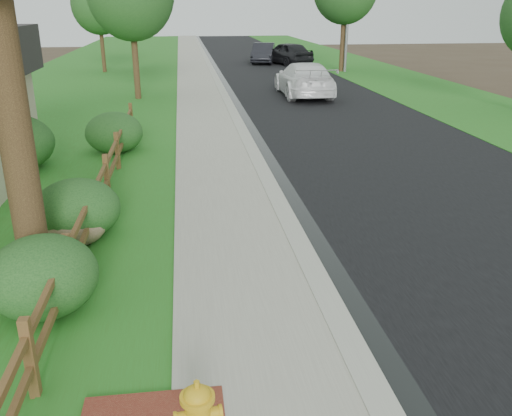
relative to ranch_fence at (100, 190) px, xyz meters
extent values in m
plane|color=#3D3021|center=(3.60, -6.40, -0.62)|extent=(120.00, 120.00, 0.00)
cube|color=black|center=(8.20, 28.60, -0.61)|extent=(8.00, 90.00, 0.02)
cube|color=gray|center=(4.00, 28.60, -0.56)|extent=(0.40, 90.00, 0.12)
cube|color=black|center=(4.35, 28.60, -0.60)|extent=(0.50, 90.00, 0.00)
cube|color=gray|center=(2.70, 28.60, -0.57)|extent=(2.20, 90.00, 0.10)
cube|color=#2B5F1B|center=(0.80, 28.60, -0.59)|extent=(1.60, 90.00, 0.06)
cube|color=#2B5F1B|center=(-4.40, 28.60, -0.60)|extent=(9.00, 90.00, 0.04)
cube|color=#2B5F1B|center=(15.10, 28.60, -0.60)|extent=(6.00, 90.00, 0.04)
cube|color=#50321A|center=(0.00, -6.00, -0.07)|extent=(0.12, 0.12, 1.10)
cube|color=#50321A|center=(0.00, -3.60, -0.07)|extent=(0.12, 0.12, 1.10)
cube|color=#50321A|center=(0.00, -1.20, -0.07)|extent=(0.12, 0.12, 1.10)
cube|color=#50321A|center=(0.00, 1.20, -0.07)|extent=(0.12, 0.12, 1.10)
cube|color=#50321A|center=(0.00, 3.60, -0.07)|extent=(0.12, 0.12, 1.10)
cube|color=#50321A|center=(0.00, 6.00, -0.07)|extent=(0.12, 0.12, 1.10)
cube|color=#50321A|center=(0.00, 8.40, -0.07)|extent=(0.12, 0.12, 1.10)
cube|color=#50321A|center=(0.00, -4.80, -0.17)|extent=(0.08, 2.35, 0.10)
cube|color=#50321A|center=(0.00, -4.80, 0.23)|extent=(0.08, 2.35, 0.10)
cube|color=#50321A|center=(0.00, -2.40, -0.17)|extent=(0.08, 2.35, 0.10)
cube|color=#50321A|center=(0.00, -2.40, 0.23)|extent=(0.08, 2.35, 0.10)
cube|color=#50321A|center=(0.00, 0.00, -0.17)|extent=(0.08, 2.35, 0.10)
cube|color=#50321A|center=(0.00, 0.00, 0.23)|extent=(0.08, 2.35, 0.10)
cube|color=#50321A|center=(0.00, 2.40, -0.17)|extent=(0.08, 2.35, 0.10)
cube|color=#50321A|center=(0.00, 2.40, 0.23)|extent=(0.08, 2.35, 0.10)
cube|color=#50321A|center=(0.00, 4.80, -0.17)|extent=(0.08, 2.35, 0.10)
cube|color=#50321A|center=(0.00, 4.80, 0.23)|extent=(0.08, 2.35, 0.10)
cube|color=#50321A|center=(0.00, 7.20, -0.17)|extent=(0.08, 2.35, 0.10)
cube|color=#50321A|center=(0.00, 7.20, 0.23)|extent=(0.08, 2.35, 0.10)
cylinder|color=#332114|center=(-0.70, -2.90, 2.13)|extent=(0.52, 0.52, 5.50)
cylinder|color=gold|center=(1.90, -7.14, 0.12)|extent=(0.35, 0.35, 0.06)
ellipsoid|color=gold|center=(1.90, -7.14, 0.14)|extent=(0.29, 0.29, 0.21)
cylinder|color=gold|center=(1.90, -7.14, 0.28)|extent=(0.06, 0.06, 0.08)
cylinder|color=gold|center=(2.09, -7.12, -0.10)|extent=(0.16, 0.15, 0.14)
imported|color=white|center=(8.05, 15.93, 0.25)|extent=(2.45, 5.85, 1.69)
imported|color=black|center=(10.13, 31.58, 0.26)|extent=(3.80, 5.42, 1.71)
imported|color=black|center=(8.47, 32.94, 0.17)|extent=(2.65, 4.92, 1.54)
cylinder|color=gray|center=(13.14, 25.90, 4.06)|extent=(0.19, 0.19, 9.36)
ellipsoid|color=brown|center=(-0.30, -1.52, -0.21)|extent=(1.46, 1.30, 0.81)
ellipsoid|color=#163F19|center=(-0.30, -4.01, -0.01)|extent=(2.10, 2.10, 1.22)
ellipsoid|color=#163F19|center=(-0.30, -1.11, -0.02)|extent=(2.06, 2.06, 1.20)
ellipsoid|color=#163F19|center=(-0.30, 5.63, 0.03)|extent=(1.92, 1.92, 1.29)
ellipsoid|color=#163F19|center=(-2.90, 3.90, 0.18)|extent=(2.97, 2.97, 1.59)
cylinder|color=#332114|center=(-0.31, 16.11, 1.57)|extent=(0.30, 0.30, 4.37)
cylinder|color=#332114|center=(-3.40, 27.98, 1.33)|extent=(0.27, 0.27, 3.90)
ellipsoid|color=#163F19|center=(-3.40, 27.98, 3.83)|extent=(3.60, 3.60, 3.96)
cylinder|color=#332114|center=(12.99, 26.26, 1.80)|extent=(0.33, 0.33, 4.83)
camera|label=1|loc=(1.90, -11.55, 3.79)|focal=38.00mm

